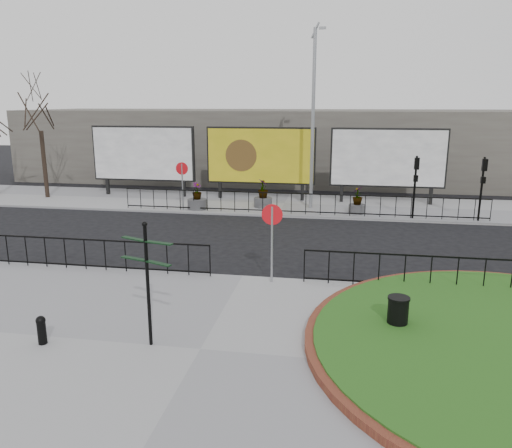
% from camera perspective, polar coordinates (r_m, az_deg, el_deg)
% --- Properties ---
extents(ground, '(90.00, 90.00, 0.00)m').
position_cam_1_polar(ground, '(16.25, -1.53, -6.31)').
color(ground, black).
rests_on(ground, ground).
extents(pavement_near, '(30.00, 10.00, 0.12)m').
position_cam_1_polar(pavement_near, '(11.78, -6.38, -14.27)').
color(pavement_near, gray).
rests_on(pavement_near, ground).
extents(pavement_far, '(44.00, 6.00, 0.12)m').
position_cam_1_polar(pavement_far, '(27.69, 3.27, 2.27)').
color(pavement_far, gray).
rests_on(pavement_far, ground).
extents(railing_near_left, '(10.00, 0.10, 1.10)m').
position_cam_1_polar(railing_near_left, '(17.89, -20.98, -3.09)').
color(railing_near_left, black).
rests_on(railing_near_left, pavement_near).
extents(railing_near_right, '(9.00, 0.10, 1.10)m').
position_cam_1_polar(railing_near_right, '(15.87, 22.04, -5.30)').
color(railing_near_right, black).
rests_on(railing_near_right, pavement_near).
extents(railing_far, '(18.00, 0.10, 1.10)m').
position_cam_1_polar(railing_far, '(24.84, 4.88, 2.34)').
color(railing_far, black).
rests_on(railing_far, pavement_far).
extents(speed_sign_far, '(0.64, 0.07, 2.47)m').
position_cam_1_polar(speed_sign_far, '(25.91, -8.44, 5.51)').
color(speed_sign_far, gray).
rests_on(speed_sign_far, pavement_far).
extents(speed_sign_near, '(0.64, 0.07, 2.47)m').
position_cam_1_polar(speed_sign_near, '(15.16, 1.85, -0.22)').
color(speed_sign_near, gray).
rests_on(speed_sign_near, pavement_near).
extents(billboard_left, '(6.20, 0.31, 4.10)m').
position_cam_1_polar(billboard_left, '(30.35, -12.75, 7.82)').
color(billboard_left, black).
rests_on(billboard_left, pavement_far).
extents(billboard_mid, '(6.20, 0.31, 4.10)m').
position_cam_1_polar(billboard_mid, '(28.45, 0.54, 7.78)').
color(billboard_mid, black).
rests_on(billboard_mid, pavement_far).
extents(billboard_right, '(6.20, 0.31, 4.10)m').
position_cam_1_polar(billboard_right, '(28.21, 14.83, 7.27)').
color(billboard_right, black).
rests_on(billboard_right, pavement_far).
extents(lamp_post, '(0.74, 0.18, 9.23)m').
position_cam_1_polar(lamp_post, '(26.02, 6.54, 12.04)').
color(lamp_post, gray).
rests_on(lamp_post, pavement_far).
extents(signal_pole_a, '(0.22, 0.26, 3.00)m').
position_cam_1_polar(signal_pole_a, '(24.81, 17.77, 5.07)').
color(signal_pole_a, black).
rests_on(signal_pole_a, pavement_far).
extents(signal_pole_b, '(0.22, 0.26, 3.00)m').
position_cam_1_polar(signal_pole_b, '(25.41, 24.50, 4.67)').
color(signal_pole_b, black).
rests_on(signal_pole_b, pavement_far).
extents(tree_left, '(2.00, 2.00, 7.00)m').
position_cam_1_polar(tree_left, '(31.51, -23.30, 9.12)').
color(tree_left, '#2D2119').
rests_on(tree_left, pavement_far).
extents(building_backdrop, '(40.00, 10.00, 5.00)m').
position_cam_1_polar(building_backdrop, '(37.22, 5.08, 9.00)').
color(building_backdrop, '#605C54').
rests_on(building_backdrop, ground).
extents(fingerpost_sign, '(1.35, 0.64, 2.93)m').
position_cam_1_polar(fingerpost_sign, '(11.45, -12.33, -5.38)').
color(fingerpost_sign, black).
rests_on(fingerpost_sign, pavement_near).
extents(bollard, '(0.22, 0.22, 0.69)m').
position_cam_1_polar(bollard, '(12.76, -23.32, -10.92)').
color(bollard, black).
rests_on(bollard, pavement_near).
extents(litter_bin, '(0.54, 0.54, 0.89)m').
position_cam_1_polar(litter_bin, '(12.79, 15.90, -9.86)').
color(litter_bin, black).
rests_on(litter_bin, pavement_near).
extents(planter_a, '(1.01, 1.01, 1.40)m').
position_cam_1_polar(planter_a, '(26.22, -6.74, 2.70)').
color(planter_a, '#4C4C4F').
rests_on(planter_a, pavement_far).
extents(planter_b, '(0.96, 0.96, 1.50)m').
position_cam_1_polar(planter_b, '(26.53, 0.81, 3.13)').
color(planter_b, '#4C4C4F').
rests_on(planter_b, pavement_far).
extents(planter_c, '(0.85, 0.85, 1.35)m').
position_cam_1_polar(planter_c, '(25.57, 11.50, 2.34)').
color(planter_c, '#4C4C4F').
rests_on(planter_c, pavement_far).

